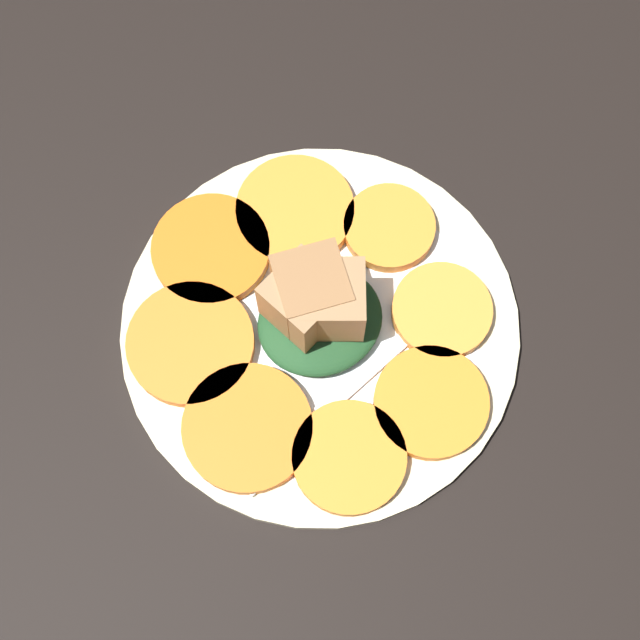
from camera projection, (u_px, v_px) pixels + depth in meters
The scene contains 12 objects.
table_slab at pixel (320, 333), 66.06cm from camera, with size 120.00×120.00×2.00cm, color black.
plate at pixel (320, 327), 64.62cm from camera, with size 28.83×28.83×1.05cm.
carrot_slice_0 at pixel (442, 311), 63.82cm from camera, with size 7.20×7.20×1.10cm, color orange.
carrot_slice_1 at pixel (389, 228), 65.92cm from camera, with size 6.81×6.81×1.10cm, color orange.
carrot_slice_2 at pixel (295, 211), 66.37cm from camera, with size 8.84×8.84×1.10cm, color orange.
carrot_slice_3 at pixel (211, 250), 65.35cm from camera, with size 8.71×8.71×1.10cm, color orange.
carrot_slice_4 at pixel (191, 344), 63.03cm from camera, with size 9.07×9.07×1.10cm, color orange.
carrot_slice_5 at pixel (248, 428), 61.08cm from camera, with size 9.01×9.01×1.10cm, color orange.
carrot_slice_6 at pixel (349, 458), 60.43cm from camera, with size 7.82×7.82×1.10cm, color orange.
carrot_slice_7 at pixel (431, 402), 61.66cm from camera, with size 7.99×7.99×1.10cm, color orange.
center_pile at pixel (316, 305), 61.29cm from camera, with size 9.07×8.16×6.48cm.
fork at pixel (333, 402), 62.02cm from camera, with size 17.67×6.26×0.40cm.
Camera 1 is at (-9.31, -18.02, 63.88)cm, focal length 50.00 mm.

